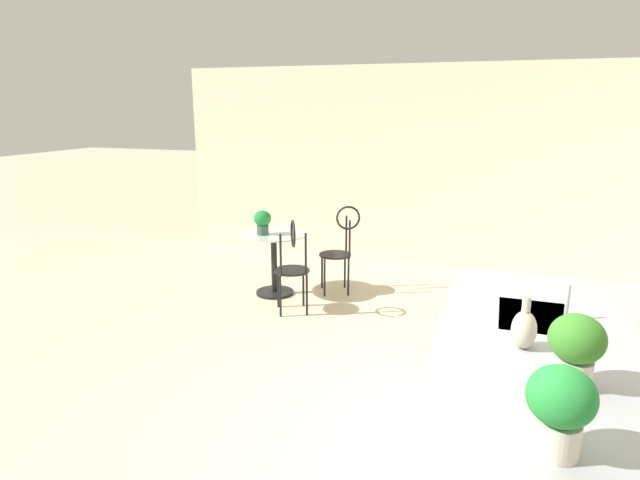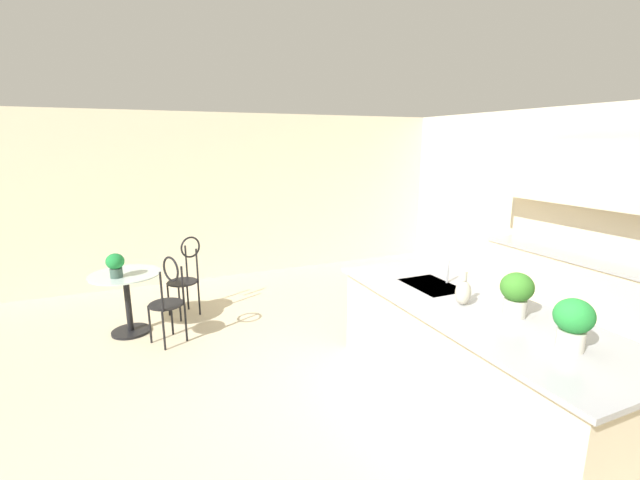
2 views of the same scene
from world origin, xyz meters
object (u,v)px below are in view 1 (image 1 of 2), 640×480
(chair_by_island, at_px, (292,262))
(vase_on_counter, at_px, (524,329))
(bistro_table, at_px, (274,257))
(chair_near_window, at_px, (340,245))
(potted_plant_on_table, at_px, (262,221))
(potted_plant_counter_near, at_px, (576,346))
(potted_plant_counter_far, at_px, (560,405))

(chair_by_island, height_order, vase_on_counter, vase_on_counter)
(bistro_table, relative_size, chair_by_island, 0.77)
(chair_near_window, distance_m, chair_by_island, 0.86)
(chair_by_island, xyz_separation_m, potted_plant_on_table, (-0.39, -0.51, 0.33))
(potted_plant_on_table, height_order, vase_on_counter, vase_on_counter)
(potted_plant_on_table, height_order, potted_plant_counter_near, potted_plant_counter_near)
(potted_plant_on_table, distance_m, potted_plant_counter_far, 4.45)
(chair_near_window, height_order, potted_plant_counter_near, potted_plant_counter_near)
(chair_near_window, xyz_separation_m, potted_plant_counter_far, (3.90, 1.99, 0.55))
(chair_near_window, bearing_deg, potted_plant_on_table, -61.64)
(chair_near_window, distance_m, potted_plant_counter_far, 4.41)
(chair_near_window, bearing_deg, potted_plant_counter_near, 32.18)
(potted_plant_on_table, bearing_deg, chair_near_window, 118.36)
(bistro_table, bearing_deg, chair_near_window, 113.94)
(chair_near_window, xyz_separation_m, potted_plant_counter_near, (3.35, 2.11, 0.55))
(potted_plant_counter_far, height_order, vase_on_counter, potted_plant_counter_far)
(potted_plant_counter_near, distance_m, potted_plant_counter_far, 0.56)
(chair_near_window, bearing_deg, potted_plant_counter_far, 27.09)
(bistro_table, bearing_deg, potted_plant_counter_far, 37.04)
(potted_plant_counter_near, bearing_deg, potted_plant_counter_far, -11.54)
(vase_on_counter, bearing_deg, potted_plant_on_table, -133.62)
(chair_by_island, height_order, potted_plant_counter_far, potted_plant_counter_far)
(chair_near_window, height_order, chair_by_island, same)
(bistro_table, relative_size, potted_plant_counter_far, 2.31)
(chair_by_island, xyz_separation_m, potted_plant_counter_far, (3.08, 2.27, 0.55))
(bistro_table, xyz_separation_m, potted_plant_on_table, (0.11, -0.08, 0.45))
(chair_near_window, relative_size, potted_plant_on_table, 3.74)
(chair_near_window, distance_m, potted_plant_counter_near, 3.99)
(potted_plant_on_table, relative_size, vase_on_counter, 0.97)
(chair_near_window, height_order, potted_plant_counter_far, potted_plant_counter_far)
(potted_plant_counter_far, bearing_deg, chair_by_island, -143.61)
(chair_by_island, bearing_deg, bistro_table, -139.20)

